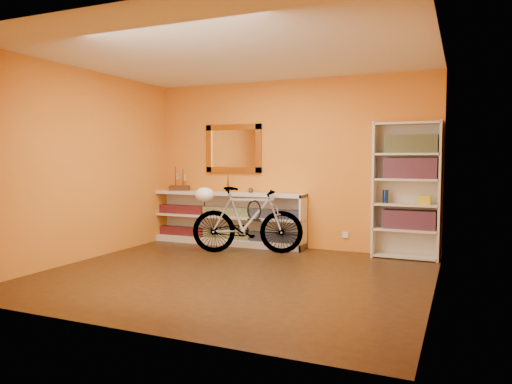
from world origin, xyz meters
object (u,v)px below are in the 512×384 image
at_px(bicycle, 247,220).
at_px(bookcase, 406,190).
at_px(console_unit, 227,218).
at_px(helmet, 204,195).

bearing_deg(bicycle, bookcase, -95.18).
bearing_deg(bookcase, console_unit, -179.48).
bearing_deg(console_unit, bicycle, -41.36).
xyz_separation_m(bookcase, helmet, (-2.76, -0.76, -0.09)).
relative_size(console_unit, helmet, 8.96).
bearing_deg(helmet, bookcase, 15.43).
xyz_separation_m(bicycle, helmet, (-0.60, -0.21, 0.37)).
bearing_deg(console_unit, helmet, -90.04).
height_order(console_unit, bookcase, bookcase).
distance_m(console_unit, helmet, 0.86).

